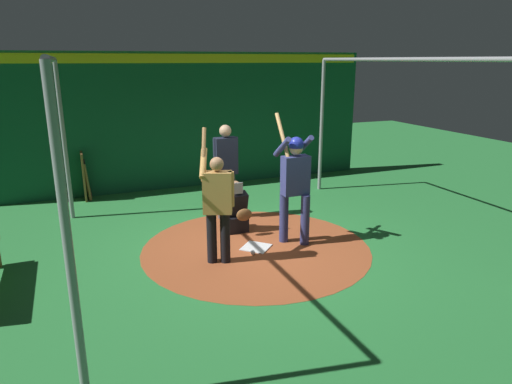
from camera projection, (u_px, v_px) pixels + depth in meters
name	position (u px, v px, depth m)	size (l,w,h in m)	color
ground_plane	(256.00, 248.00, 7.51)	(25.04, 25.04, 0.00)	#287A38
dirt_circle	(256.00, 248.00, 7.51)	(3.70, 3.70, 0.01)	#9E4C28
home_plate	(256.00, 247.00, 7.50)	(0.42, 0.42, 0.01)	white
batter	(295.00, 180.00, 7.43)	(0.68, 0.49, 2.13)	navy
catcher	(236.00, 212.00, 8.14)	(0.58, 0.40, 0.93)	black
umpire	(226.00, 166.00, 8.68)	(0.23, 0.49, 1.80)	#4C4C51
visitor	(217.00, 203.00, 6.74)	(0.65, 0.51, 2.00)	black
back_wall	(188.00, 120.00, 10.83)	(0.22, 9.04, 3.13)	#145133
cage_frame	(256.00, 119.00, 6.93)	(5.54, 5.55, 3.00)	gray
bat_rack	(85.00, 177.00, 10.04)	(0.58, 0.20, 1.05)	olive
baseball_0	(253.00, 253.00, 7.22)	(0.07, 0.07, 0.07)	white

